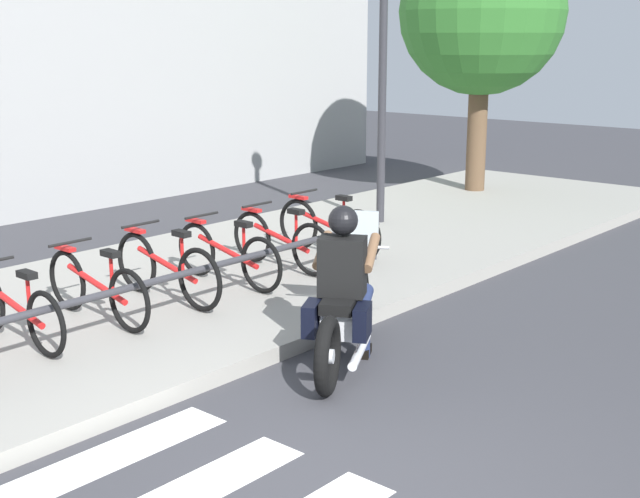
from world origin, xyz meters
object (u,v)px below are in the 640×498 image
at_px(rider, 344,273).
at_px(bicycle_7, 328,228).
at_px(bicycle_4, 167,268).
at_px(bicycle_3, 97,287).
at_px(bicycle_6, 281,241).
at_px(bike_rack, 168,280).
at_px(motorcycle, 345,311).
at_px(tree_near_rack, 482,12).
at_px(bicycle_5, 228,254).
at_px(street_lamp, 383,44).
at_px(bicycle_2, 15,309).

bearing_deg(rider, bicycle_7, 42.89).
height_order(rider, bicycle_4, rider).
xyz_separation_m(bicycle_3, bicycle_7, (3.46, -0.00, 0.02)).
bearing_deg(bicycle_6, bike_rack, -165.63).
relative_size(motorcycle, bicycle_3, 1.21).
bearing_deg(tree_near_rack, bicycle_7, -168.03).
height_order(rider, bicycle_5, rider).
bearing_deg(rider, bicycle_5, 72.47).
bearing_deg(rider, street_lamp, 33.68).
distance_m(bicycle_7, bike_rack, 3.08).
bearing_deg(bicycle_3, bicycle_4, -0.05).
xyz_separation_m(motorcycle, bicycle_3, (-1.08, 2.24, 0.03)).
bearing_deg(bike_rack, rider, -71.41).
bearing_deg(bicycle_6, bicycle_4, -179.99).
bearing_deg(bicycle_5, bicycle_4, -179.95).
relative_size(rider, bicycle_6, 0.89).
bearing_deg(bike_rack, tree_near_rack, 11.40).
height_order(bicycle_5, bicycle_6, bicycle_6).
relative_size(street_lamp, tree_near_rack, 0.96).
bearing_deg(bicycle_3, tree_near_rack, 7.42).
distance_m(rider, bike_rack, 1.83).
xyz_separation_m(bicycle_7, bike_rack, (-3.03, -0.55, 0.07)).
bearing_deg(bicycle_4, tree_near_rack, 8.20).
relative_size(bicycle_5, street_lamp, 0.37).
height_order(bicycle_4, bike_rack, bicycle_4).
height_order(motorcycle, bicycle_7, motorcycle).
distance_m(street_lamp, tree_near_rack, 3.45).
distance_m(rider, bicycle_4, 2.30).
xyz_separation_m(bicycle_5, bicycle_7, (1.73, -0.00, 0.02)).
bearing_deg(bicycle_4, bicycle_5, 0.05).
height_order(motorcycle, bicycle_5, motorcycle).
xyz_separation_m(bicycle_5, bicycle_6, (0.87, -0.00, 0.00)).
distance_m(bicycle_3, bike_rack, 0.71).
xyz_separation_m(bicycle_6, street_lamp, (2.98, 0.77, 2.27)).
bearing_deg(bike_rack, motorcycle, -69.00).
height_order(bicycle_3, tree_near_rack, tree_near_rack).
xyz_separation_m(bicycle_4, street_lamp, (4.71, 0.77, 2.25)).
bearing_deg(bicycle_7, rider, -137.11).
bearing_deg(bike_rack, bicycle_3, 127.96).
distance_m(bicycle_3, bicycle_7, 3.46).
height_order(motorcycle, bicycle_3, motorcycle).
height_order(street_lamp, tree_near_rack, tree_near_rack).
height_order(motorcycle, rider, rider).
xyz_separation_m(bicycle_2, bicycle_5, (2.60, -0.00, 0.01)).
bearing_deg(bicycle_6, tree_near_rack, 10.38).
bearing_deg(street_lamp, bicycle_4, -170.74).
distance_m(bicycle_6, tree_near_rack, 7.06).
distance_m(bicycle_2, bicycle_7, 4.33).
distance_m(bicycle_3, bicycle_5, 1.73).
relative_size(bicycle_5, tree_near_rack, 0.35).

